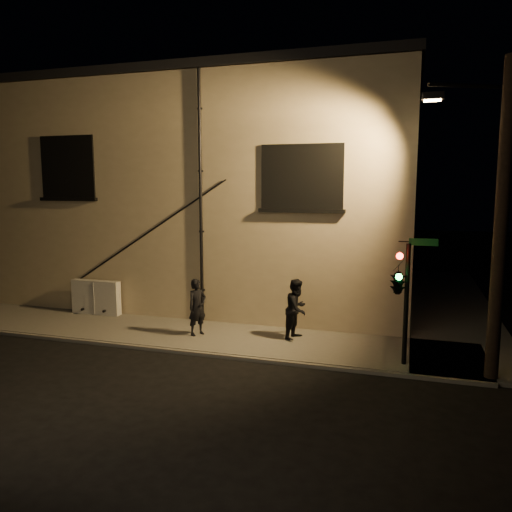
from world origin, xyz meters
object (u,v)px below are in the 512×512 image
(utility_cabinet, at_px, (96,297))
(pedestrian_a, at_px, (197,307))
(traffic_signal, at_px, (399,281))
(pedestrian_b, at_px, (297,309))
(streetlamp_pole, at_px, (497,216))

(utility_cabinet, xyz_separation_m, pedestrian_a, (4.54, -1.29, 0.26))
(utility_cabinet, bearing_deg, traffic_signal, -11.79)
(pedestrian_b, xyz_separation_m, traffic_signal, (2.95, -1.46, 1.29))
(pedestrian_b, bearing_deg, streetlamp_pole, -92.70)
(pedestrian_b, distance_m, streetlamp_pole, 6.12)
(pedestrian_a, distance_m, pedestrian_b, 3.08)
(utility_cabinet, relative_size, pedestrian_a, 1.06)
(utility_cabinet, bearing_deg, pedestrian_b, -5.53)
(utility_cabinet, relative_size, traffic_signal, 0.57)
(pedestrian_b, bearing_deg, pedestrian_a, 115.51)
(utility_cabinet, distance_m, streetlamp_pole, 13.29)
(pedestrian_b, height_order, traffic_signal, traffic_signal)
(pedestrian_a, bearing_deg, traffic_signal, -68.31)
(traffic_signal, relative_size, streetlamp_pole, 0.43)
(streetlamp_pole, bearing_deg, pedestrian_a, 172.48)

